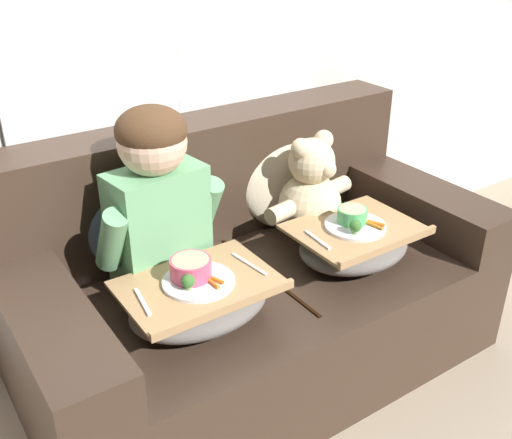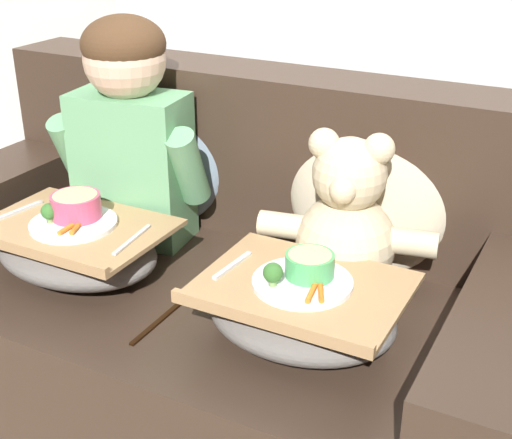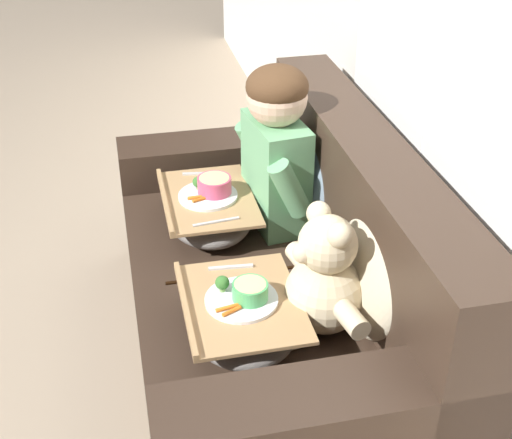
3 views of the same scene
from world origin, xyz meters
The scene contains 8 objects.
ground_plane centered at (0.00, 0.00, 0.00)m, with size 14.00×14.00×0.00m, color tan.
couch centered at (0.00, 0.07, 0.32)m, with size 1.73×0.92×0.89m.
throw_pillow_behind_child centered at (-0.32, 0.27, 0.63)m, with size 0.43×0.21×0.45m.
throw_pillow_behind_teddy centered at (0.32, 0.27, 0.63)m, with size 0.45×0.22×0.47m.
child_figure centered at (-0.32, 0.11, 0.77)m, with size 0.46×0.24×0.63m.
teddy_bear centered at (0.32, 0.11, 0.60)m, with size 0.45×0.32×0.42m.
lap_tray_child centered at (-0.32, -0.15, 0.50)m, with size 0.48×0.34×0.21m.
lap_tray_teddy centered at (0.32, -0.15, 0.50)m, with size 0.45×0.35×0.20m.
Camera 2 is at (0.86, -1.39, 1.35)m, focal length 50.00 mm.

